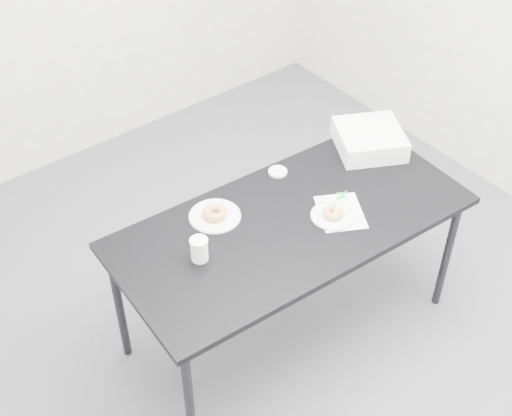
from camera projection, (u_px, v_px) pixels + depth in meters
floor at (254, 324)px, 3.87m from camera, size 4.00×4.00×0.00m
table at (291, 229)px, 3.39m from camera, size 1.75×0.89×0.78m
scorecard at (341, 212)px, 3.39m from camera, size 0.31×0.33×0.00m
logo_patch at (341, 195)px, 3.48m from camera, size 0.06×0.06×0.00m
pen at (340, 198)px, 3.46m from camera, size 0.12×0.04×0.01m
napkin at (342, 215)px, 3.37m from camera, size 0.19×0.19×0.00m
plate_near at (333, 216)px, 3.37m from camera, size 0.21×0.21×0.01m
donut_near at (333, 213)px, 3.35m from camera, size 0.12×0.12×0.03m
plate_far at (215, 216)px, 3.37m from camera, size 0.25×0.25×0.01m
donut_far at (215, 212)px, 3.35m from camera, size 0.15×0.15×0.04m
coffee_cup at (199, 249)px, 3.12m from camera, size 0.08×0.08×0.12m
cup_lid at (278, 172)px, 3.61m from camera, size 0.10×0.10×0.01m
bakery_box at (369, 139)px, 3.74m from camera, size 0.45×0.45×0.11m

